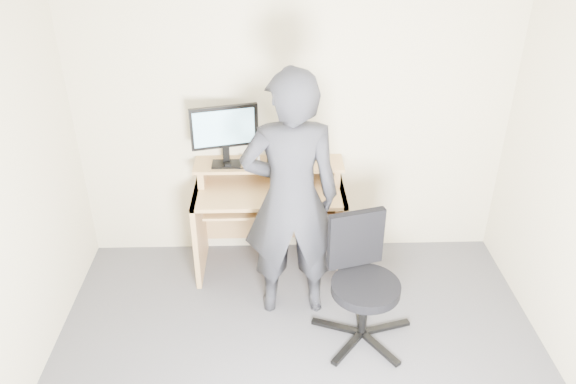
{
  "coord_description": "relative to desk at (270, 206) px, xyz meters",
  "views": [
    {
      "loc": [
        -0.17,
        -2.44,
        2.94
      ],
      "look_at": [
        -0.06,
        1.05,
        0.95
      ],
      "focal_mm": 35.0,
      "sensor_mm": 36.0,
      "label": 1
    }
  ],
  "objects": [
    {
      "name": "mouse",
      "position": [
        0.27,
        -0.18,
        0.22
      ],
      "size": [
        0.1,
        0.07,
        0.04
      ],
      "primitive_type": "ellipsoid",
      "rotation": [
        0.0,
        0.0,
        0.12
      ],
      "color": "black",
      "rests_on": "desk"
    },
    {
      "name": "smartphone",
      "position": [
        0.27,
        0.04,
        0.37
      ],
      "size": [
        0.08,
        0.13,
        0.01
      ],
      "primitive_type": "cube",
      "rotation": [
        0.0,
        0.0,
        0.07
      ],
      "color": "black",
      "rests_on": "desk"
    },
    {
      "name": "desk",
      "position": [
        0.0,
        0.0,
        0.0
      ],
      "size": [
        1.2,
        0.6,
        0.91
      ],
      "color": "tan",
      "rests_on": "ground"
    },
    {
      "name": "headphones",
      "position": [
        -0.15,
        0.13,
        0.37
      ],
      "size": [
        0.18,
        0.18,
        0.06
      ],
      "primitive_type": "torus",
      "rotation": [
        0.26,
        0.0,
        -0.21
      ],
      "color": "silver",
      "rests_on": "desk"
    },
    {
      "name": "back_wall",
      "position": [
        0.2,
        0.22,
        0.7
      ],
      "size": [
        3.5,
        0.02,
        2.5
      ],
      "primitive_type": "cube",
      "color": "beige",
      "rests_on": "ground"
    },
    {
      "name": "monitor",
      "position": [
        -0.34,
        0.04,
        0.66
      ],
      "size": [
        0.52,
        0.16,
        0.5
      ],
      "rotation": [
        0.0,
        0.0,
        0.24
      ],
      "color": "black",
      "rests_on": "desk"
    },
    {
      "name": "charger",
      "position": [
        -0.32,
        -0.0,
        0.38
      ],
      "size": [
        0.05,
        0.04,
        0.03
      ],
      "primitive_type": "cube",
      "rotation": [
        0.0,
        0.0,
        -0.03
      ],
      "color": "black",
      "rests_on": "desk"
    },
    {
      "name": "keyboard",
      "position": [
        0.02,
        -0.17,
        0.12
      ],
      "size": [
        0.48,
        0.26,
        0.03
      ],
      "primitive_type": "cube",
      "rotation": [
        0.0,
        0.0,
        -0.18
      ],
      "color": "black",
      "rests_on": "desk"
    },
    {
      "name": "person",
      "position": [
        0.15,
        -0.58,
        0.41
      ],
      "size": [
        0.71,
        0.49,
        1.91
      ],
      "primitive_type": "imported",
      "rotation": [
        0.0,
        0.0,
        3.18
      ],
      "color": "black",
      "rests_on": "ground"
    },
    {
      "name": "external_drive",
      "position": [
        0.03,
        0.07,
        0.46
      ],
      "size": [
        0.08,
        0.14,
        0.2
      ],
      "primitive_type": "cube",
      "rotation": [
        0.0,
        0.0,
        -0.09
      ],
      "color": "black",
      "rests_on": "desk"
    },
    {
      "name": "travel_mug",
      "position": [
        0.1,
        0.06,
        0.46
      ],
      "size": [
        0.09,
        0.09,
        0.19
      ],
      "primitive_type": "cylinder",
      "rotation": [
        0.0,
        0.0,
        -0.08
      ],
      "color": "#B2B2B7",
      "rests_on": "desk"
    },
    {
      "name": "office_chair",
      "position": [
        0.64,
        -0.89,
        -0.05
      ],
      "size": [
        0.73,
        0.7,
        0.91
      ],
      "rotation": [
        0.0,
        0.0,
        0.27
      ],
      "color": "black",
      "rests_on": "ground"
    }
  ]
}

